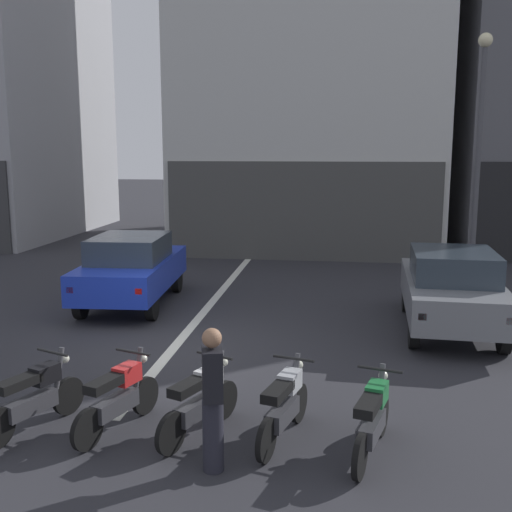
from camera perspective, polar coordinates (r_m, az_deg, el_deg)
name	(u,v)px	position (r m, az deg, el deg)	size (l,w,h in m)	color
ground_plane	(173,349)	(11.30, -7.80, -8.62)	(120.00, 120.00, 0.00)	#2B2B30
lane_centre_line	(231,279)	(16.95, -2.35, -2.21)	(0.20, 18.00, 0.01)	silver
building_mid_block	(312,29)	(24.86, 5.29, 20.48)	(9.18, 9.83, 16.27)	silver
car_blue_crossing_near	(132,267)	(14.36, -11.60, -1.05)	(2.01, 4.20, 1.64)	black
car_grey_parked_kerbside	(451,287)	(12.66, 17.89, -2.83)	(1.97, 4.19, 1.64)	black
street_lamp	(480,134)	(16.95, 20.26, 10.66)	(0.36, 0.36, 6.47)	#47474C
motorcycle_black_row_leftmost	(34,397)	(8.50, -20.10, -12.29)	(0.74, 1.57, 0.98)	black
motorcycle_red_row_left_mid	(118,397)	(8.19, -12.82, -12.76)	(0.68, 1.60, 0.98)	black
motorcycle_white_row_centre	(200,400)	(7.92, -5.28, -13.36)	(0.76, 1.56, 0.98)	black
motorcycle_silver_row_right_mid	(284,405)	(7.77, 2.66, -13.80)	(0.61, 1.63, 0.98)	black
motorcycle_green_row_rightmost	(373,419)	(7.54, 10.89, -14.76)	(0.62, 1.63, 0.98)	black
person_by_motorcycles	(213,399)	(6.95, -4.09, -13.24)	(0.30, 0.40, 1.67)	#23232D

